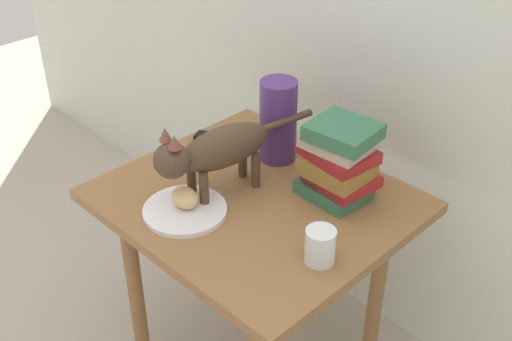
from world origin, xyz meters
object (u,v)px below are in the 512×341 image
object	(u,v)px
bread_roll	(185,197)
cat	(215,150)
book_stack	(339,161)
green_vase	(278,121)
candle_jar	(320,248)
tv_remote	(220,140)
side_table	(256,223)
plate	(185,211)

from	to	relation	value
bread_roll	cat	size ratio (longest dim) A/B	0.17
bread_roll	book_stack	xyz separation A→B (m)	(0.23, 0.32, 0.07)
book_stack	green_vase	bearing A→B (deg)	173.04
green_vase	candle_jar	distance (m)	0.46
bread_roll	tv_remote	size ratio (longest dim) A/B	0.53
side_table	bread_roll	bearing A→B (deg)	-116.17
book_stack	candle_jar	xyz separation A→B (m)	(0.14, -0.23, -0.07)
plate	candle_jar	distance (m)	0.37
book_stack	tv_remote	distance (m)	0.43
bread_roll	green_vase	bearing A→B (deg)	91.80
bread_roll	green_vase	world-z (taller)	green_vase
plate	green_vase	world-z (taller)	green_vase
candle_jar	tv_remote	world-z (taller)	candle_jar
book_stack	candle_jar	world-z (taller)	book_stack
side_table	book_stack	size ratio (longest dim) A/B	3.48
cat	candle_jar	size ratio (longest dim) A/B	5.60
bread_roll	side_table	bearing A→B (deg)	63.83
tv_remote	cat	bearing A→B (deg)	-69.36
plate	bread_roll	world-z (taller)	bread_roll
candle_jar	tv_remote	xyz separation A→B (m)	(-0.55, 0.19, -0.03)
side_table	candle_jar	xyz separation A→B (m)	(0.28, -0.08, 0.13)
book_stack	green_vase	distance (m)	0.24
green_vase	tv_remote	size ratio (longest dim) A/B	1.58
plate	cat	world-z (taller)	cat
cat	book_stack	distance (m)	0.31
plate	book_stack	distance (m)	0.41
plate	tv_remote	distance (m)	0.35
green_vase	cat	bearing A→B (deg)	-87.06
tv_remote	side_table	bearing A→B (deg)	-48.80
cat	bread_roll	bearing A→B (deg)	-90.91
green_vase	tv_remote	bearing A→B (deg)	-160.35
plate	cat	xyz separation A→B (m)	(-0.01, 0.11, 0.13)
side_table	book_stack	world-z (taller)	book_stack
book_stack	tv_remote	size ratio (longest dim) A/B	1.42
green_vase	book_stack	bearing A→B (deg)	-6.96
cat	green_vase	distance (m)	0.24
bread_roll	book_stack	distance (m)	0.40
candle_jar	tv_remote	bearing A→B (deg)	160.69
bread_roll	cat	bearing A→B (deg)	89.09
book_stack	side_table	bearing A→B (deg)	-133.77
cat	candle_jar	distance (m)	0.37
book_stack	plate	bearing A→B (deg)	-123.78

